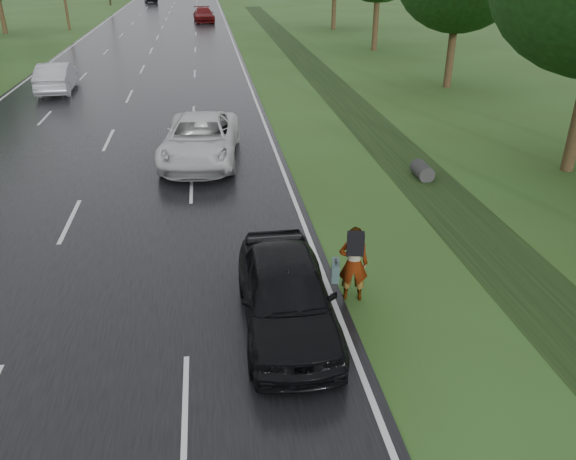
# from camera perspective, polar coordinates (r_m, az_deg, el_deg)

# --- Properties ---
(road) EXTENTS (14.00, 180.00, 0.04)m
(road) POSITION_cam_1_polar(r_m,az_deg,el_deg) (53.26, -13.32, 18.08)
(road) COLOR black
(road) RESTS_ON ground
(edge_stripe_east) EXTENTS (0.12, 180.00, 0.01)m
(edge_stripe_east) POSITION_cam_1_polar(r_m,az_deg,el_deg) (53.15, -5.68, 18.63)
(edge_stripe_east) COLOR silver
(edge_stripe_east) RESTS_ON road
(edge_stripe_west) EXTENTS (0.12, 180.00, 0.01)m
(edge_stripe_west) POSITION_cam_1_polar(r_m,az_deg,el_deg) (54.21, -20.76, 17.31)
(edge_stripe_west) COLOR silver
(edge_stripe_west) RESTS_ON road
(center_line) EXTENTS (0.12, 180.00, 0.01)m
(center_line) POSITION_cam_1_polar(r_m,az_deg,el_deg) (53.26, -13.33, 18.11)
(center_line) COLOR silver
(center_line) RESTS_ON road
(drainage_ditch) EXTENTS (2.20, 120.00, 0.56)m
(drainage_ditch) POSITION_cam_1_polar(r_m,az_deg,el_deg) (28.21, 7.19, 11.67)
(drainage_ditch) COLOR black
(drainage_ditch) RESTS_ON ground
(pedestrian) EXTENTS (0.86, 0.84, 1.81)m
(pedestrian) POSITION_cam_1_polar(r_m,az_deg,el_deg) (12.53, 6.57, -3.32)
(pedestrian) COLOR #A5998C
(pedestrian) RESTS_ON ground
(white_pickup) EXTENTS (3.26, 6.06, 1.62)m
(white_pickup) POSITION_cam_1_polar(r_m,az_deg,el_deg) (21.45, -8.90, 9.11)
(white_pickup) COLOR silver
(white_pickup) RESTS_ON road
(dark_sedan) EXTENTS (1.90, 4.66, 1.58)m
(dark_sedan) POSITION_cam_1_polar(r_m,az_deg,el_deg) (11.56, -0.17, -6.47)
(dark_sedan) COLOR black
(dark_sedan) RESTS_ON road
(silver_sedan) EXTENTS (1.91, 4.91, 1.60)m
(silver_sedan) POSITION_cam_1_polar(r_m,az_deg,el_deg) (35.06, -22.42, 14.18)
(silver_sedan) COLOR #9B9EA4
(silver_sedan) RESTS_ON road
(far_car_red) EXTENTS (2.51, 5.42, 1.53)m
(far_car_red) POSITION_cam_1_polar(r_m,az_deg,el_deg) (68.14, -8.56, 20.81)
(far_car_red) COLOR maroon
(far_car_red) RESTS_ON road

